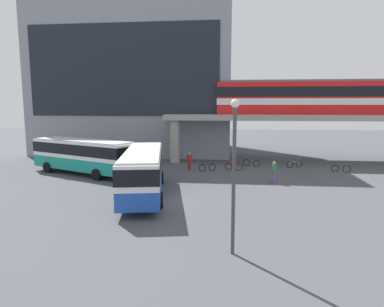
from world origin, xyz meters
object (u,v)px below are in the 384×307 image
bus_main (143,168)px  bicycle_red (234,167)px  train (312,97)px  pedestrian_near_building (189,162)px  bicycle_blue (207,167)px  station_building (139,82)px  pedestrian_at_kerb (274,173)px  bicycle_brown (251,163)px  bus_secondary (82,153)px  bicycle_green (341,169)px  bicycle_silver (294,164)px

bus_main → bicycle_red: bearing=57.0°
train → pedestrian_near_building: (-13.16, -7.21, -6.47)m
train → bicycle_blue: 15.21m
pedestrian_near_building → station_building: bearing=122.1°
pedestrian_at_kerb → station_building: bearing=131.3°
train → bicycle_brown: 10.73m
bus_secondary → bicycle_blue: bearing=14.0°
bicycle_green → pedestrian_at_kerb: (-6.99, -5.24, 0.49)m
bicycle_red → station_building: bearing=134.3°
train → bicycle_red: (-8.78, -6.75, -6.95)m
bicycle_brown → pedestrian_at_kerb: pedestrian_at_kerb is taller
bicycle_brown → station_building: bearing=143.6°
bicycle_red → bicycle_silver: bearing=19.5°
bicycle_silver → bicycle_brown: size_ratio=1.02×
bus_secondary → bicycle_blue: (11.42, 2.84, -1.63)m
station_building → bicycle_silver: size_ratio=14.78×
train → bicycle_green: size_ratio=11.97×
bus_secondary → bicycle_brown: bus_secondary is taller
bus_main → pedestrian_near_building: size_ratio=6.36×
station_building → bicycle_silver: bearing=-30.1°
bus_secondary → pedestrian_at_kerb: bearing=-5.6°
bus_main → pedestrian_at_kerb: 10.99m
bus_main → bicycle_brown: size_ratio=6.71×
bicycle_red → pedestrian_at_kerb: pedestrian_at_kerb is taller
bicycle_silver → pedestrian_at_kerb: (-3.05, -7.33, 0.49)m
station_building → bus_secondary: size_ratio=2.29×
bicycle_silver → bicycle_blue: 9.28m
train → pedestrian_near_building: train is taller
station_building → pedestrian_at_kerb: 26.16m
bus_secondary → bicycle_blue: bus_secondary is taller
station_building → bus_secondary: station_building is taller
station_building → train: bearing=-17.0°
bus_main → bicycle_blue: bus_main is taller
bicycle_blue → bicycle_red: bearing=12.6°
station_building → train: size_ratio=1.18×
bus_secondary → pedestrian_at_kerb: 17.34m
bus_main → pedestrian_near_building: bearing=77.3°
bicycle_brown → bicycle_green: same height
bicycle_brown → bicycle_green: (8.34, -2.29, 0.00)m
train → bus_secondary: size_ratio=1.93×
station_building → bicycle_red: size_ratio=14.55×
bus_main → pedestrian_at_kerb: bearing=26.9°
train → bicycle_brown: (-6.91, -4.35, -6.95)m
bus_secondary → bicycle_red: bearing=13.7°
bicycle_brown → bus_secondary: bearing=-159.8°
bicycle_brown → pedestrian_near_building: size_ratio=0.95×
bicycle_blue → pedestrian_at_kerb: pedestrian_at_kerb is taller
train → bicycle_green: bearing=-77.9°
bicycle_silver → bicycle_red: (-6.26, -2.21, 0.00)m
bicycle_silver → bicycle_blue: size_ratio=1.04×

